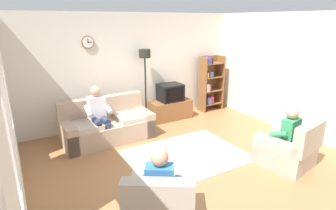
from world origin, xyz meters
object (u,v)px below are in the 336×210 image
Objects in this scene: bookshelf at (209,84)px; person_in_right_armchair at (285,133)px; tv at (170,92)px; person_on_couch at (99,112)px; armchair_near_bookshelf at (287,151)px; person_in_left_armchair at (160,183)px; floor_lamp at (145,66)px; armchair_near_window at (160,209)px; tv_stand at (170,109)px; couch at (107,126)px.

bookshelf is 1.39× the size of person_in_right_armchair.
tv is 2.13m from person_on_couch.
person_on_couch reaches higher than armchair_near_bookshelf.
floor_lamp is at bearing 66.61° from person_in_left_armchair.
floor_lamp is 3.68m from armchair_near_bookshelf.
tv is 0.54× the size of person_in_right_armchair.
bookshelf is 3.27m from person_in_right_armchair.
armchair_near_window is 1.05× the size of person_in_left_armchair.
tv reaches higher than armchair_near_bookshelf.
armchair_near_bookshelf is (0.55, -3.18, 0.04)m from tv_stand.
person_on_couch is 3.62m from person_in_right_armchair.
couch is at bearing -166.10° from tv_stand.
armchair_near_bookshelf is 0.81× the size of person_on_couch.
armchair_near_bookshelf is (-0.81, -3.25, -0.49)m from bookshelf.
armchair_near_window reaches higher than tv_stand.
tv_stand is at bearing 57.32° from armchair_near_window.
person_on_couch is (0.11, 2.82, 0.41)m from armchair_near_window.
person_in_right_armchair is at bearing -80.08° from tv.
tv_stand is 2.19m from person_on_couch.
tv_stand is 0.98× the size of person_in_right_armchair.
person_on_couch reaches higher than person_in_left_armchair.
tv is 0.54× the size of person_in_left_armchair.
person_in_right_armchair is at bearing -80.15° from tv_stand.
armchair_near_window is 1.17× the size of armchair_near_bookshelf.
couch is at bearing 132.37° from person_in_right_armchair.
floor_lamp is 1.58× the size of armchair_near_window.
floor_lamp is (-2.01, 0.03, 0.67)m from bookshelf.
tv is 4.03m from armchair_near_window.
tv reaches higher than couch.
tv_stand is 0.98× the size of person_in_left_armchair.
tv is 0.48× the size of person_on_couch.
person_on_couch is (-3.42, -0.64, -0.08)m from bookshelf.
person_in_left_armchair is at bearing -113.39° from floor_lamp.
person_on_couch is at bearing -151.21° from couch.
person_on_couch reaches higher than tv_stand.
person_in_right_armchair is at bearing -44.11° from person_on_couch.
tv is 0.32× the size of floor_lamp.
couch is 1.96m from tv.
tv_stand is at bearing 57.32° from person_in_left_armchair.
armchair_near_window is 1.05× the size of person_in_right_armchair.
bookshelf is 0.84× the size of floor_lamp.
floor_lamp is (-0.65, 0.12, 0.73)m from tv.
armchair_near_window is at bearing -173.63° from person_in_right_armchair.
couch is 0.45m from person_on_couch.
floor_lamp reaches higher than tv_stand.
couch is 1.75× the size of tv_stand.
tv_stand is 1.46m from bookshelf.
armchair_near_window is 0.95× the size of person_on_couch.
person_on_couch reaches higher than armchair_near_window.
couch is 1.91× the size of armchair_near_bookshelf.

